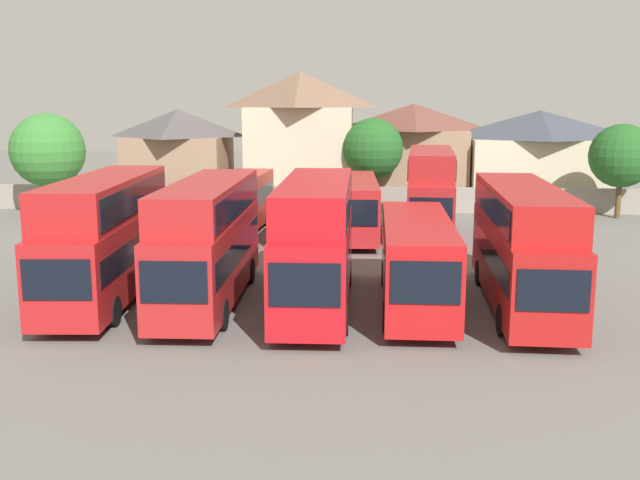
{
  "coord_description": "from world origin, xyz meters",
  "views": [
    {
      "loc": [
        1.95,
        -28.46,
        8.03
      ],
      "look_at": [
        0.0,
        3.0,
        2.08
      ],
      "focal_mm": 41.84,
      "sensor_mm": 36.0,
      "label": 1
    }
  ],
  "objects": [
    {
      "name": "ground",
      "position": [
        0.0,
        18.0,
        0.0
      ],
      "size": [
        140.0,
        140.0,
        0.0
      ],
      "primitive_type": "plane",
      "color": "slate"
    },
    {
      "name": "depot_boundary_wall",
      "position": [
        0.0,
        25.38,
        0.9
      ],
      "size": [
        56.0,
        0.5,
        1.8
      ],
      "primitive_type": "cube",
      "color": "gray",
      "rests_on": "ground"
    },
    {
      "name": "bus_1",
      "position": [
        -8.45,
        0.36,
        2.81
      ],
      "size": [
        3.22,
        11.4,
        4.99
      ],
      "rotation": [
        0.0,
        0.0,
        -1.51
      ],
      "color": "#B21C1E",
      "rests_on": "ground"
    },
    {
      "name": "bus_2",
      "position": [
        -4.26,
        0.17,
        2.74
      ],
      "size": [
        2.7,
        11.33,
        4.86
      ],
      "rotation": [
        0.0,
        0.0,
        -1.56
      ],
      "color": "#B12021",
      "rests_on": "ground"
    },
    {
      "name": "bus_3",
      "position": [
        0.04,
        -0.14,
        2.8
      ],
      "size": [
        2.72,
        11.18,
        4.97
      ],
      "rotation": [
        0.0,
        0.0,
        -1.57
      ],
      "color": "red",
      "rests_on": "ground"
    },
    {
      "name": "bus_4",
      "position": [
        3.96,
        0.02,
        1.98
      ],
      "size": [
        2.75,
        10.57,
        3.47
      ],
      "rotation": [
        0.0,
        0.0,
        -1.58
      ],
      "color": "red",
      "rests_on": "ground"
    },
    {
      "name": "bus_5",
      "position": [
        8.02,
        0.29,
        2.68
      ],
      "size": [
        3.0,
        11.81,
        4.74
      ],
      "rotation": [
        0.0,
        0.0,
        -1.61
      ],
      "color": "#AF1918",
      "rests_on": "ground"
    },
    {
      "name": "bus_6",
      "position": [
        -5.74,
        15.58,
        2.01
      ],
      "size": [
        3.07,
        10.62,
        3.52
      ],
      "rotation": [
        0.0,
        0.0,
        -1.62
      ],
      "color": "red",
      "rests_on": "ground"
    },
    {
      "name": "bus_7",
      "position": [
        -1.48,
        15.64,
        1.87
      ],
      "size": [
        3.13,
        10.67,
        3.26
      ],
      "rotation": [
        0.0,
        0.0,
        -1.63
      ],
      "color": "#B51D28",
      "rests_on": "ground"
    },
    {
      "name": "bus_8",
      "position": [
        1.31,
        15.14,
        1.96
      ],
      "size": [
        2.87,
        10.98,
        3.42
      ],
      "rotation": [
        0.0,
        0.0,
        -1.54
      ],
      "color": "red",
      "rests_on": "ground"
    },
    {
      "name": "bus_9",
      "position": [
        5.73,
        15.31,
        2.89
      ],
      "size": [
        3.27,
        10.48,
        5.14
      ],
      "rotation": [
        0.0,
        0.0,
        -1.64
      ],
      "color": "#B12223",
      "rests_on": "ground"
    },
    {
      "name": "house_terrace_left",
      "position": [
        -13.01,
        30.5,
        3.72
      ],
      "size": [
        7.93,
        7.59,
        7.29
      ],
      "color": "#9E7A60",
      "rests_on": "ground"
    },
    {
      "name": "house_terrace_centre",
      "position": [
        -3.29,
        30.84,
        5.21
      ],
      "size": [
        8.63,
        6.87,
        10.22
      ],
      "color": "beige",
      "rests_on": "ground"
    },
    {
      "name": "house_terrace_right",
      "position": [
        5.68,
        32.19,
        3.94
      ],
      "size": [
        8.87,
        6.45,
        7.72
      ],
      "color": "#9E7A60",
      "rests_on": "ground"
    },
    {
      "name": "house_terrace_far_right",
      "position": [
        15.48,
        31.2,
        3.68
      ],
      "size": [
        11.34,
        6.37,
        7.21
      ],
      "color": "beige",
      "rests_on": "ground"
    },
    {
      "name": "tree_left_of_lot",
      "position": [
        2.43,
        27.88,
        4.39
      ],
      "size": [
        4.57,
        4.57,
        6.69
      ],
      "color": "brown",
      "rests_on": "ground"
    },
    {
      "name": "tree_behind_wall",
      "position": [
        -20.22,
        22.38,
        4.54
      ],
      "size": [
        5.14,
        5.14,
        7.13
      ],
      "color": "brown",
      "rests_on": "ground"
    },
    {
      "name": "tree_right_of_lot",
      "position": [
        19.25,
        23.38,
        4.27
      ],
      "size": [
        4.32,
        4.32,
        6.45
      ],
      "color": "brown",
      "rests_on": "ground"
    }
  ]
}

